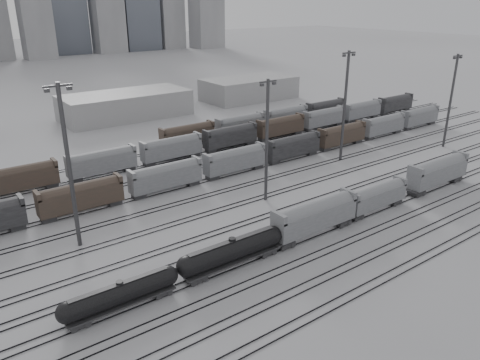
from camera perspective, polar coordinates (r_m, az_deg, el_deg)
ground at (r=76.34m, az=8.68°, el=-7.21°), size 900.00×900.00×0.00m
tracks at (r=88.09m, az=0.70°, el=-2.85°), size 220.00×71.50×0.16m
tank_car_a at (r=60.82m, az=-14.34°, el=-13.31°), size 15.70×2.62×3.88m
tank_car_b at (r=67.28m, az=-0.96°, el=-8.64°), size 17.79×2.97×4.40m
hopper_car_a at (r=76.32m, az=9.12°, el=-4.22°), size 16.23×3.22×5.80m
hopper_car_b at (r=87.53m, az=16.34°, el=-1.84°), size 13.62×2.71×4.87m
hopper_car_c at (r=102.36m, az=22.97°, el=1.05°), size 16.50×3.28×5.90m
light_mast_b at (r=72.90m, az=-20.15°, el=1.85°), size 4.06×0.65×25.38m
light_mast_c at (r=85.78m, az=3.30°, el=5.07°), size 3.68×0.59×23.01m
light_mast_d at (r=111.09m, az=12.66°, el=9.02°), size 4.06×0.65×25.40m
light_mast_e at (r=130.28m, az=24.32°, el=8.98°), size 3.77×0.60×23.53m
bg_string_near at (r=102.38m, az=-0.60°, el=2.30°), size 151.00×3.00×5.60m
bg_string_mid at (r=120.34m, az=-1.19°, el=5.22°), size 151.00×3.00×5.60m
bg_string_far at (r=136.72m, az=2.90°, el=7.17°), size 66.00×3.00×5.60m
warehouse_mid at (r=156.55m, az=-13.75°, el=8.86°), size 40.00×18.00×8.00m
warehouse_right at (r=181.26m, az=1.13°, el=11.09°), size 35.00×18.00×8.00m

